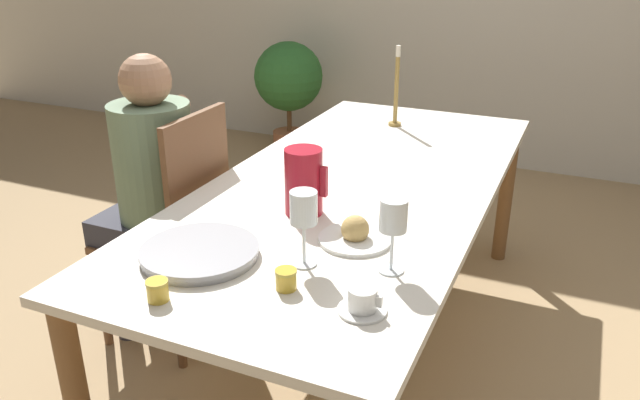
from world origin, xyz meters
TOP-DOWN VIEW (x-y plane):
  - ground_plane at (0.00, 0.00)m, footprint 20.00×20.00m
  - dining_table at (0.00, 0.00)m, footprint 0.98×2.18m
  - chair_person_side at (-0.67, -0.21)m, footprint 0.42×0.42m
  - person_seated at (-0.76, -0.23)m, footprint 0.39×0.41m
  - red_pitcher at (-0.05, -0.34)m, footprint 0.15×0.12m
  - wine_glass_water at (0.32, -0.59)m, footprint 0.07×0.07m
  - wine_glass_juice at (0.09, -0.65)m, footprint 0.07×0.07m
  - teacup_near_person at (0.32, -0.80)m, footprint 0.12×0.12m
  - serving_tray at (-0.19, -0.73)m, footprint 0.33×0.33m
  - bread_plate at (0.17, -0.46)m, footprint 0.22×0.22m
  - jam_jar_amber at (-0.16, -0.96)m, footprint 0.06×0.06m
  - jam_jar_red at (0.11, -0.78)m, footprint 0.06×0.06m
  - candlestick_tall at (-0.09, 0.75)m, footprint 0.06×0.06m
  - potted_plant at (-1.31, 2.06)m, footprint 0.50×0.50m

SIDE VIEW (x-z plane):
  - ground_plane at x=0.00m, z-range 0.00..0.00m
  - chair_person_side at x=-0.67m, z-range 0.02..1.00m
  - potted_plant at x=-1.31m, z-range 0.13..1.00m
  - dining_table at x=0.00m, z-range 0.29..1.02m
  - person_seated at x=-0.76m, z-range 0.11..1.29m
  - serving_tray at x=-0.19m, z-range 0.74..0.77m
  - bread_plate at x=0.17m, z-range 0.72..0.80m
  - teacup_near_person at x=0.32m, z-range 0.73..0.79m
  - jam_jar_amber at x=-0.16m, z-range 0.74..0.79m
  - jam_jar_red at x=0.11m, z-range 0.74..0.79m
  - red_pitcher at x=-0.05m, z-range 0.74..0.95m
  - candlestick_tall at x=-0.09m, z-range 0.70..1.07m
  - wine_glass_water at x=0.32m, z-range 0.79..1.00m
  - wine_glass_juice at x=0.09m, z-range 0.78..1.00m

